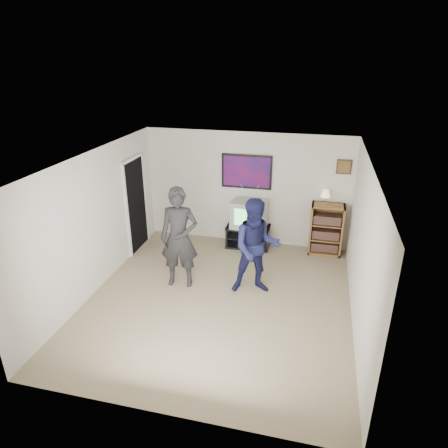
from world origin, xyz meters
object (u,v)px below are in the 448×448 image
at_px(media_stand, 248,236).
at_px(bookshelf, 326,229).
at_px(crt_television, 249,214).
at_px(person_tall, 179,238).
at_px(person_short, 256,247).

height_order(media_stand, bookshelf, bookshelf).
bearing_deg(crt_television, person_tall, -109.94).
bearing_deg(person_tall, bookshelf, 27.58).
distance_m(media_stand, person_tall, 2.19).
bearing_deg(bookshelf, person_short, -123.51).
bearing_deg(bookshelf, person_tall, -143.73).
distance_m(person_tall, person_short, 1.39).
distance_m(bookshelf, person_short, 2.21).
height_order(media_stand, crt_television, crt_television).
xyz_separation_m(media_stand, person_short, (0.46, -1.78, 0.65)).
bearing_deg(person_short, person_tall, 168.82).
bearing_deg(bookshelf, media_stand, -178.28).
distance_m(crt_television, person_short, 1.83).
relative_size(person_tall, person_short, 1.07).
xyz_separation_m(bookshelf, person_short, (-1.21, -1.83, 0.33)).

